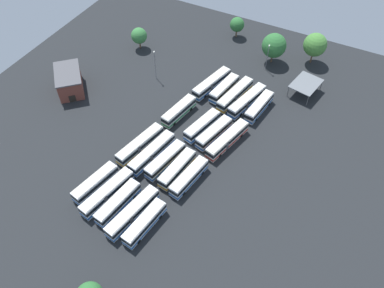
{
  "coord_description": "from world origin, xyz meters",
  "views": [
    {
      "loc": [
        -54.6,
        -30.68,
        72.63
      ],
      "look_at": [
        0.62,
        -1.87,
        1.48
      ],
      "focal_mm": 36.74,
      "sensor_mm": 36.0,
      "label": 1
    }
  ],
  "objects_px": {
    "bus_row2_slot4": "(179,111)",
    "lamp_post_far_corner": "(155,64)",
    "bus_row0_slot3": "(107,193)",
    "tree_northeast": "(237,25)",
    "bus_row1_slot4": "(140,145)",
    "maintenance_shelter": "(306,84)",
    "bus_row3_slot2": "(235,95)",
    "bus_row3_slot1": "(247,101)",
    "bus_row0_slot0": "(145,223)",
    "tree_east_edge": "(274,46)",
    "bus_row1_slot1": "(177,169)",
    "bus_row3_slot3": "(224,89)",
    "bus_row3_slot0": "(259,107)",
    "tree_south_edge": "(315,45)",
    "tree_west_edge": "(139,36)",
    "bus_row1_slot0": "(189,177)",
    "bus_row1_slot3": "(152,153)",
    "bus_row2_slot2": "(202,126)",
    "bus_row3_slot4": "(211,83)",
    "lamp_post_near_entrance": "(267,57)",
    "bus_row2_slot1": "(214,133)",
    "bus_row0_slot2": "(118,203)",
    "bus_row0_slot4": "(95,183)",
    "bus_row0_slot1": "(132,213)",
    "bus_row2_slot0": "(227,140)",
    "depot_building": "(69,81)",
    "bus_row1_slot2": "(165,160)"
  },
  "relations": [
    {
      "from": "bus_row1_slot1",
      "to": "maintenance_shelter",
      "type": "distance_m",
      "value": 44.34
    },
    {
      "from": "tree_east_edge",
      "to": "bus_row2_slot0",
      "type": "bearing_deg",
      "value": -177.29
    },
    {
      "from": "bus_row0_slot3",
      "to": "bus_row2_slot0",
      "type": "xyz_separation_m",
      "value": [
        26.1,
        -16.7,
        0.0
      ]
    },
    {
      "from": "bus_row2_slot0",
      "to": "tree_west_edge",
      "type": "relative_size",
      "value": 2.04
    },
    {
      "from": "bus_row0_slot0",
      "to": "bus_row3_slot2",
      "type": "xyz_separation_m",
      "value": [
        44.58,
        -0.71,
        0.0
      ]
    },
    {
      "from": "bus_row3_slot0",
      "to": "lamp_post_near_entrance",
      "type": "distance_m",
      "value": 18.51
    },
    {
      "from": "bus_row1_slot4",
      "to": "bus_row0_slot4",
      "type": "bearing_deg",
      "value": 169.38
    },
    {
      "from": "bus_row1_slot1",
      "to": "maintenance_shelter",
      "type": "relative_size",
      "value": 1.19
    },
    {
      "from": "bus_row2_slot4",
      "to": "lamp_post_far_corner",
      "type": "relative_size",
      "value": 1.25
    },
    {
      "from": "bus_row1_slot0",
      "to": "maintenance_shelter",
      "type": "relative_size",
      "value": 1.2
    },
    {
      "from": "bus_row2_slot4",
      "to": "depot_building",
      "type": "bearing_deg",
      "value": 98.32
    },
    {
      "from": "bus_row2_slot0",
      "to": "tree_south_edge",
      "type": "bearing_deg",
      "value": -11.89
    },
    {
      "from": "bus_row1_slot3",
      "to": "tree_northeast",
      "type": "distance_m",
      "value": 56.02
    },
    {
      "from": "bus_row1_slot3",
      "to": "bus_row2_slot1",
      "type": "height_order",
      "value": "same"
    },
    {
      "from": "bus_row0_slot0",
      "to": "bus_row2_slot2",
      "type": "height_order",
      "value": "same"
    },
    {
      "from": "bus_row1_slot4",
      "to": "tree_west_edge",
      "type": "height_order",
      "value": "tree_west_edge"
    },
    {
      "from": "bus_row2_slot1",
      "to": "bus_row2_slot2",
      "type": "relative_size",
      "value": 1.0
    },
    {
      "from": "bus_row3_slot2",
      "to": "bus_row3_slot1",
      "type": "bearing_deg",
      "value": -101.99
    },
    {
      "from": "bus_row1_slot4",
      "to": "maintenance_shelter",
      "type": "height_order",
      "value": "maintenance_shelter"
    },
    {
      "from": "bus_row3_slot4",
      "to": "depot_building",
      "type": "distance_m",
      "value": 39.14
    },
    {
      "from": "bus_row0_slot4",
      "to": "bus_row2_slot2",
      "type": "height_order",
      "value": "same"
    },
    {
      "from": "bus_row0_slot0",
      "to": "tree_east_edge",
      "type": "height_order",
      "value": "tree_east_edge"
    },
    {
      "from": "bus_row1_slot1",
      "to": "lamp_post_far_corner",
      "type": "height_order",
      "value": "lamp_post_far_corner"
    },
    {
      "from": "bus_row0_slot3",
      "to": "bus_row2_slot4",
      "type": "relative_size",
      "value": 1.22
    },
    {
      "from": "bus_row3_slot0",
      "to": "tree_west_edge",
      "type": "bearing_deg",
      "value": 77.25
    },
    {
      "from": "bus_row0_slot3",
      "to": "tree_northeast",
      "type": "bearing_deg",
      "value": -0.21
    },
    {
      "from": "tree_east_edge",
      "to": "bus_row2_slot2",
      "type": "bearing_deg",
      "value": 170.66
    },
    {
      "from": "bus_row1_slot2",
      "to": "bus_row3_slot3",
      "type": "xyz_separation_m",
      "value": [
        29.26,
        -1.72,
        -0.0
      ]
    },
    {
      "from": "bus_row0_slot1",
      "to": "tree_northeast",
      "type": "height_order",
      "value": "tree_northeast"
    },
    {
      "from": "tree_northeast",
      "to": "tree_south_edge",
      "type": "xyz_separation_m",
      "value": [
        -2.14,
        -25.24,
        1.83
      ]
    },
    {
      "from": "bus_row2_slot1",
      "to": "bus_row3_slot3",
      "type": "relative_size",
      "value": 1.01
    },
    {
      "from": "bus_row3_slot0",
      "to": "bus_row3_slot1",
      "type": "bearing_deg",
      "value": 80.58
    },
    {
      "from": "bus_row0_slot0",
      "to": "bus_row1_slot0",
      "type": "height_order",
      "value": "same"
    },
    {
      "from": "bus_row0_slot2",
      "to": "lamp_post_far_corner",
      "type": "relative_size",
      "value": 1.3
    },
    {
      "from": "bus_row0_slot0",
      "to": "tree_south_edge",
      "type": "xyz_separation_m",
      "value": [
        70.42,
        -14.39,
        4.37
      ]
    },
    {
      "from": "lamp_post_far_corner",
      "to": "tree_east_edge",
      "type": "relative_size",
      "value": 0.99
    },
    {
      "from": "bus_row3_slot1",
      "to": "tree_northeast",
      "type": "relative_size",
      "value": 2.11
    },
    {
      "from": "bus_row0_slot2",
      "to": "bus_row3_slot2",
      "type": "distance_m",
      "value": 43.85
    },
    {
      "from": "bus_row1_slot4",
      "to": "bus_row2_slot2",
      "type": "distance_m",
      "value": 16.29
    },
    {
      "from": "bus_row1_slot4",
      "to": "maintenance_shelter",
      "type": "xyz_separation_m",
      "value": [
        38.42,
        -29.0,
        1.53
      ]
    },
    {
      "from": "bus_row3_slot0",
      "to": "bus_row3_slot1",
      "type": "height_order",
      "value": "same"
    },
    {
      "from": "bus_row1_slot4",
      "to": "bus_row2_slot1",
      "type": "relative_size",
      "value": 1.22
    },
    {
      "from": "bus_row3_slot0",
      "to": "maintenance_shelter",
      "type": "distance_m",
      "value": 15.42
    },
    {
      "from": "bus_row2_slot2",
      "to": "depot_building",
      "type": "relative_size",
      "value": 0.9
    },
    {
      "from": "bus_row1_slot1",
      "to": "bus_row3_slot3",
      "type": "relative_size",
      "value": 1.01
    },
    {
      "from": "bus_row0_slot1",
      "to": "bus_row3_slot1",
      "type": "bearing_deg",
      "value": -10.7
    },
    {
      "from": "bus_row3_slot1",
      "to": "maintenance_shelter",
      "type": "distance_m",
      "value": 17.28
    },
    {
      "from": "bus_row2_slot1",
      "to": "maintenance_shelter",
      "type": "xyz_separation_m",
      "value": [
        26.72,
        -14.96,
        1.53
      ]
    },
    {
      "from": "bus_row2_slot2",
      "to": "bus_row3_slot3",
      "type": "xyz_separation_m",
      "value": [
        15.41,
        0.94,
        -0.0
      ]
    },
    {
      "from": "bus_row3_slot4",
      "to": "maintenance_shelter",
      "type": "bearing_deg",
      "value": -66.73
    }
  ]
}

